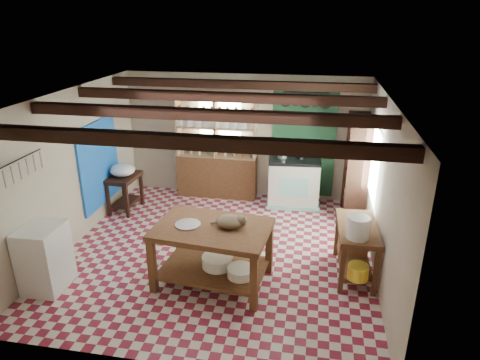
% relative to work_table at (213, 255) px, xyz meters
% --- Properties ---
extents(floor, '(5.00, 5.00, 0.02)m').
position_rel_work_table_xyz_m(floor, '(-0.12, 0.83, -0.47)').
color(floor, maroon).
rests_on(floor, ground).
extents(ceiling, '(5.00, 5.00, 0.02)m').
position_rel_work_table_xyz_m(ceiling, '(-0.12, 0.83, 2.14)').
color(ceiling, '#45454A').
rests_on(ceiling, wall_back).
extents(wall_back, '(5.00, 0.04, 2.60)m').
position_rel_work_table_xyz_m(wall_back, '(-0.12, 3.33, 0.84)').
color(wall_back, '#C3B49D').
rests_on(wall_back, floor).
extents(wall_front, '(5.00, 0.04, 2.60)m').
position_rel_work_table_xyz_m(wall_front, '(-0.12, -1.67, 0.84)').
color(wall_front, '#C3B49D').
rests_on(wall_front, floor).
extents(wall_left, '(0.04, 5.00, 2.60)m').
position_rel_work_table_xyz_m(wall_left, '(-2.62, 0.83, 0.84)').
color(wall_left, '#C3B49D').
rests_on(wall_left, floor).
extents(wall_right, '(0.04, 5.00, 2.60)m').
position_rel_work_table_xyz_m(wall_right, '(2.38, 0.83, 0.84)').
color(wall_right, '#C3B49D').
rests_on(wall_right, floor).
extents(ceiling_beams, '(5.00, 3.80, 0.15)m').
position_rel_work_table_xyz_m(ceiling_beams, '(-0.12, 0.83, 2.02)').
color(ceiling_beams, '#331A11').
rests_on(ceiling_beams, ceiling).
extents(blue_wall_patch, '(0.04, 1.40, 1.60)m').
position_rel_work_table_xyz_m(blue_wall_patch, '(-2.59, 1.73, 0.64)').
color(blue_wall_patch, blue).
rests_on(blue_wall_patch, wall_left).
extents(green_wall_patch, '(1.30, 0.04, 2.30)m').
position_rel_work_table_xyz_m(green_wall_patch, '(1.13, 3.30, 0.79)').
color(green_wall_patch, '#1D482B').
rests_on(green_wall_patch, wall_back).
extents(window_back, '(0.90, 0.02, 0.80)m').
position_rel_work_table_xyz_m(window_back, '(-0.62, 3.31, 1.24)').
color(window_back, white).
rests_on(window_back, wall_back).
extents(window_right, '(0.02, 1.30, 1.20)m').
position_rel_work_table_xyz_m(window_right, '(2.36, 1.83, 0.94)').
color(window_right, white).
rests_on(window_right, wall_right).
extents(utensil_rail, '(0.06, 0.90, 0.28)m').
position_rel_work_table_xyz_m(utensil_rail, '(-2.56, -0.37, 1.32)').
color(utensil_rail, black).
rests_on(utensil_rail, wall_left).
extents(pot_rack, '(0.86, 0.12, 0.36)m').
position_rel_work_table_xyz_m(pot_rack, '(1.13, 2.88, 1.72)').
color(pot_rack, black).
rests_on(pot_rack, ceiling).
extents(shelving_unit, '(1.70, 0.34, 2.20)m').
position_rel_work_table_xyz_m(shelving_unit, '(-0.67, 3.14, 0.64)').
color(shelving_unit, tan).
rests_on(shelving_unit, floor).
extents(tall_rack, '(0.40, 0.86, 2.00)m').
position_rel_work_table_xyz_m(tall_rack, '(2.16, 2.63, 0.54)').
color(tall_rack, '#331A11').
rests_on(tall_rack, floor).
extents(work_table, '(1.72, 1.23, 0.92)m').
position_rel_work_table_xyz_m(work_table, '(0.00, 0.00, 0.00)').
color(work_table, brown).
rests_on(work_table, floor).
extents(stove, '(1.08, 0.77, 1.00)m').
position_rel_work_table_xyz_m(stove, '(0.98, 2.98, 0.04)').
color(stove, beige).
rests_on(stove, floor).
extents(prep_table, '(0.55, 0.76, 0.74)m').
position_rel_work_table_xyz_m(prep_table, '(-2.32, 2.10, -0.09)').
color(prep_table, '#331A11').
rests_on(prep_table, floor).
extents(white_cabinet, '(0.55, 0.66, 0.97)m').
position_rel_work_table_xyz_m(white_cabinet, '(-2.34, -0.55, 0.03)').
color(white_cabinet, white).
rests_on(white_cabinet, floor).
extents(right_counter, '(0.61, 1.16, 0.82)m').
position_rel_work_table_xyz_m(right_counter, '(2.06, 0.58, -0.05)').
color(right_counter, brown).
rests_on(right_counter, floor).
extents(cat, '(0.42, 0.34, 0.18)m').
position_rel_work_table_xyz_m(cat, '(0.25, 0.02, 0.55)').
color(cat, '#886D4F').
rests_on(cat, work_table).
extents(steel_tray, '(0.40, 0.40, 0.02)m').
position_rel_work_table_xyz_m(steel_tray, '(-0.35, -0.01, 0.47)').
color(steel_tray, '#AAA9B1').
rests_on(steel_tray, work_table).
extents(basin_large, '(0.50, 0.50, 0.16)m').
position_rel_work_table_xyz_m(basin_large, '(0.05, 0.04, -0.14)').
color(basin_large, white).
rests_on(basin_large, work_table).
extents(basin_small, '(0.43, 0.43, 0.14)m').
position_rel_work_table_xyz_m(basin_small, '(0.44, -0.14, -0.15)').
color(basin_small, white).
rests_on(basin_small, work_table).
extents(kettle_left, '(0.20, 0.20, 0.21)m').
position_rel_work_table_xyz_m(kettle_left, '(0.73, 2.96, 0.65)').
color(kettle_left, '#AAA9B1').
rests_on(kettle_left, stove).
extents(kettle_right, '(0.17, 0.17, 0.20)m').
position_rel_work_table_xyz_m(kettle_right, '(1.08, 2.99, 0.65)').
color(kettle_right, black).
rests_on(kettle_right, stove).
extents(enamel_bowl, '(0.52, 0.52, 0.24)m').
position_rel_work_table_xyz_m(enamel_bowl, '(-2.32, 2.10, 0.40)').
color(enamel_bowl, white).
rests_on(enamel_bowl, prep_table).
extents(white_bucket, '(0.32, 0.32, 0.31)m').
position_rel_work_table_xyz_m(white_bucket, '(2.02, 0.23, 0.52)').
color(white_bucket, white).
rests_on(white_bucket, right_counter).
extents(wicker_basket, '(0.44, 0.36, 0.30)m').
position_rel_work_table_xyz_m(wicker_basket, '(2.05, 0.88, -0.09)').
color(wicker_basket, '#99633E').
rests_on(wicker_basket, right_counter).
extents(yellow_tub, '(0.30, 0.30, 0.21)m').
position_rel_work_table_xyz_m(yellow_tub, '(2.08, 0.13, -0.13)').
color(yellow_tub, yellow).
rests_on(yellow_tub, right_counter).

